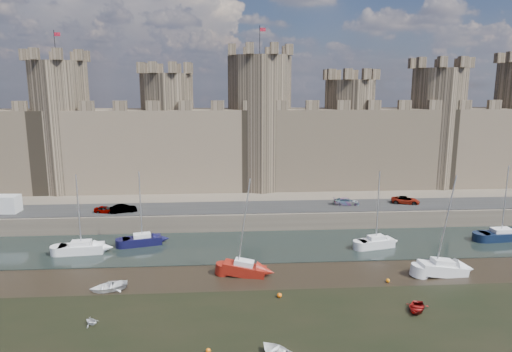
# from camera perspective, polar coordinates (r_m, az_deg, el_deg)

# --- Properties ---
(ground) EXTENTS (160.00, 160.00, 0.00)m
(ground) POSITION_cam_1_polar(r_m,az_deg,el_deg) (38.42, 3.07, -21.10)
(ground) COLOR black
(ground) RESTS_ON ground
(water_channel) EXTENTS (160.00, 12.00, 0.08)m
(water_channel) POSITION_cam_1_polar(r_m,az_deg,el_deg) (59.96, 0.27, -8.73)
(water_channel) COLOR black
(water_channel) RESTS_ON ground
(quay) EXTENTS (160.00, 60.00, 2.50)m
(quay) POSITION_cam_1_polar(r_m,az_deg,el_deg) (94.28, -1.32, -0.54)
(quay) COLOR #4C443A
(quay) RESTS_ON ground
(road) EXTENTS (160.00, 7.00, 0.10)m
(road) POSITION_cam_1_polar(r_m,az_deg,el_deg) (68.72, -0.34, -3.91)
(road) COLOR black
(road) RESTS_ON quay
(castle) EXTENTS (108.50, 11.00, 29.00)m
(castle) POSITION_cam_1_polar(r_m,az_deg,el_deg) (80.75, -1.42, 4.96)
(castle) COLOR #42382B
(castle) RESTS_ON quay
(car_0) EXTENTS (3.29, 1.82, 1.06)m
(car_0) POSITION_cam_1_polar(r_m,az_deg,el_deg) (69.05, -18.33, -4.01)
(car_0) COLOR gray
(car_0) RESTS_ON quay
(car_1) EXTENTS (3.99, 2.35, 1.24)m
(car_1) POSITION_cam_1_polar(r_m,az_deg,el_deg) (68.46, -16.24, -3.94)
(car_1) COLOR gray
(car_1) RESTS_ON quay
(car_2) EXTENTS (4.04, 1.97, 1.13)m
(car_2) POSITION_cam_1_polar(r_m,az_deg,el_deg) (71.23, 11.22, -3.16)
(car_2) COLOR gray
(car_2) RESTS_ON quay
(car_3) EXTENTS (4.64, 3.14, 1.18)m
(car_3) POSITION_cam_1_polar(r_m,az_deg,el_deg) (74.31, 18.19, -2.89)
(car_3) COLOR gray
(car_3) RESTS_ON quay
(sailboat_0) EXTENTS (5.49, 2.56, 9.94)m
(sailboat_0) POSITION_cam_1_polar(r_m,az_deg,el_deg) (61.20, -20.98, -8.36)
(sailboat_0) COLOR silver
(sailboat_0) RESTS_ON ground
(sailboat_1) EXTENTS (5.18, 3.04, 9.75)m
(sailboat_1) POSITION_cam_1_polar(r_m,az_deg,el_deg) (61.81, -14.03, -7.74)
(sailboat_1) COLOR black
(sailboat_1) RESTS_ON ground
(sailboat_2) EXTENTS (4.90, 2.82, 9.96)m
(sailboat_2) POSITION_cam_1_polar(r_m,az_deg,el_deg) (61.11, 14.76, -7.97)
(sailboat_2) COLOR silver
(sailboat_2) RESTS_ON ground
(sailboat_3) EXTENTS (5.94, 2.65, 10.17)m
(sailboat_3) POSITION_cam_1_polar(r_m,az_deg,el_deg) (70.13, 28.31, -6.49)
(sailboat_3) COLOR black
(sailboat_3) RESTS_ON ground
(sailboat_4) EXTENTS (4.94, 2.74, 10.91)m
(sailboat_4) POSITION_cam_1_polar(r_m,az_deg,el_deg) (51.15, -1.49, -11.47)
(sailboat_4) COLOR maroon
(sailboat_4) RESTS_ON ground
(sailboat_5) EXTENTS (5.33, 2.30, 11.28)m
(sailboat_5) POSITION_cam_1_polar(r_m,az_deg,el_deg) (55.19, 22.26, -10.59)
(sailboat_5) COLOR silver
(sailboat_5) RESTS_ON ground
(dinghy_3) EXTENTS (1.82, 1.78, 0.73)m
(dinghy_3) POSITION_cam_1_polar(r_m,az_deg,el_deg) (44.06, -19.90, -16.73)
(dinghy_3) COLOR silver
(dinghy_3) RESTS_ON ground
(dinghy_4) EXTENTS (3.15, 3.51, 0.60)m
(dinghy_4) POSITION_cam_1_polar(r_m,az_deg,el_deg) (46.41, 19.44, -15.30)
(dinghy_4) COLOR maroon
(dinghy_4) RESTS_ON ground
(dinghy_6) EXTENTS (4.14, 3.26, 0.78)m
(dinghy_6) POSITION_cam_1_polar(r_m,az_deg,el_deg) (50.05, -17.96, -13.08)
(dinghy_6) COLOR white
(dinghy_6) RESTS_ON ground
(buoy_1) EXTENTS (0.49, 0.49, 0.49)m
(buoy_1) POSITION_cam_1_polar(r_m,az_deg,el_deg) (46.45, 2.94, -14.68)
(buoy_1) COLOR #E05A09
(buoy_1) RESTS_ON ground
(buoy_3) EXTENTS (0.42, 0.42, 0.42)m
(buoy_3) POSITION_cam_1_polar(r_m,az_deg,el_deg) (51.56, 16.16, -12.45)
(buoy_3) COLOR orange
(buoy_3) RESTS_ON ground
(buoy_4) EXTENTS (0.39, 0.39, 0.39)m
(buoy_4) POSITION_cam_1_polar(r_m,az_deg,el_deg) (38.34, -5.99, -20.89)
(buoy_4) COLOR #E5600A
(buoy_4) RESTS_ON ground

